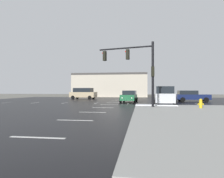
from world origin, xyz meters
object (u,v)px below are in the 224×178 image
Objects in this scene: sedan_green at (129,96)px; suv_silver at (165,95)px; fire_hydrant at (201,103)px; traffic_signal_mast at (137,64)px; suv_tan at (83,93)px; sedan_navy at (191,96)px.

suv_silver is at bearing 48.34° from sedan_green.
suv_silver reaches higher than fire_hydrant.
suv_tan is (-10.14, 17.12, -3.02)m from traffic_signal_mast.
sedan_navy is (7.34, 10.52, -3.26)m from traffic_signal_mast.
suv_silver is at bearing -38.56° from suv_tan.
sedan_navy is (8.51, 2.55, 0.00)m from sedan_green.
sedan_green is at bearing 125.54° from fire_hydrant.
traffic_signal_mast reaches higher than suv_tan.
traffic_signal_mast is 1.28× the size of sedan_green.
suv_tan is at bearing -132.18° from sedan_green.
traffic_signal_mast is at bearing -126.86° from sedan_navy.
fire_hydrant is at bearing 30.33° from suv_silver.
fire_hydrant is at bearing -179.61° from traffic_signal_mast.
traffic_signal_mast is at bearing 11.78° from sedan_green.
sedan_green is at bearing -69.13° from traffic_signal_mast.
sedan_navy is at bearing 80.27° from fire_hydrant.
fire_hydrant is at bearing 38.94° from sedan_green.
fire_hydrant is 0.17× the size of sedan_green.
sedan_navy is 0.93× the size of suv_silver.
suv_tan is at bearing 157.35° from sedan_navy.
sedan_green and sedan_navy have the same top height.
sedan_green is 5.87m from suv_silver.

